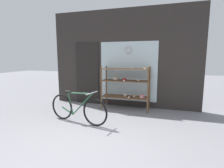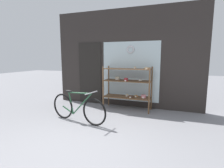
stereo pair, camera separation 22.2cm
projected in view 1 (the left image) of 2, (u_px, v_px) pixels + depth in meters
name	position (u px, v px, depth m)	size (l,w,h in m)	color
ground_plane	(80.00, 150.00, 3.05)	(30.00, 30.00, 0.00)	gray
storefront_facade	(121.00, 60.00, 5.68)	(4.87, 0.13, 3.13)	#2D2826
display_case	(126.00, 84.00, 5.35)	(1.45, 0.51, 1.33)	brown
bicycle	(77.00, 108.00, 4.30)	(1.66, 0.47, 0.80)	black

